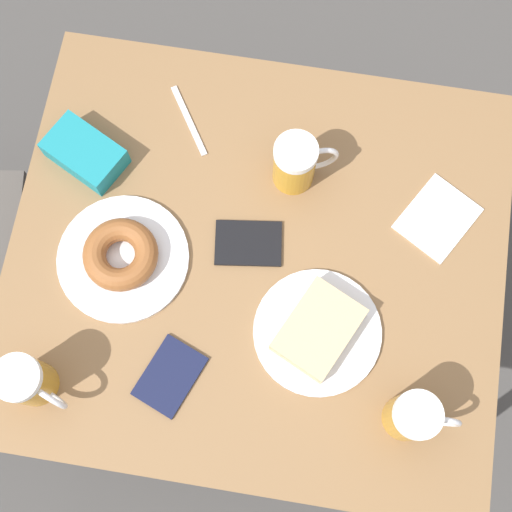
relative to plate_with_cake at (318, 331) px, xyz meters
name	(u,v)px	position (x,y,z in m)	size (l,w,h in m)	color
ground_plane	(256,326)	(0.12, 0.13, -0.75)	(8.00, 8.00, 0.00)	#474442
table	(256,267)	(0.12, 0.13, -0.08)	(0.84, 0.94, 0.74)	olive
plate_with_cake	(318,331)	(0.00, 0.00, 0.00)	(0.24, 0.24, 0.05)	silver
plate_with_donut	(122,256)	(0.08, 0.38, 0.00)	(0.25, 0.25, 0.05)	silver
beer_mug_left	(296,163)	(0.30, 0.09, 0.04)	(0.08, 0.12, 0.12)	#C68C23
beer_mug_center	(413,417)	(-0.13, -0.18, 0.04)	(0.08, 0.13, 0.12)	#C68C23
beer_mug_right	(28,382)	(-0.17, 0.48, 0.04)	(0.08, 0.12, 0.12)	#C68C23
napkin_folded	(438,218)	(0.26, -0.20, -0.02)	(0.18, 0.17, 0.00)	white
fork	(189,121)	(0.38, 0.31, -0.02)	(0.14, 0.10, 0.00)	silver
passport_near_edge	(170,376)	(-0.12, 0.25, -0.02)	(0.15, 0.13, 0.01)	#141938
passport_far_edge	(248,243)	(0.15, 0.15, -0.02)	(0.10, 0.14, 0.01)	black
blue_pouch	(85,153)	(0.27, 0.49, 0.01)	(0.15, 0.17, 0.05)	teal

